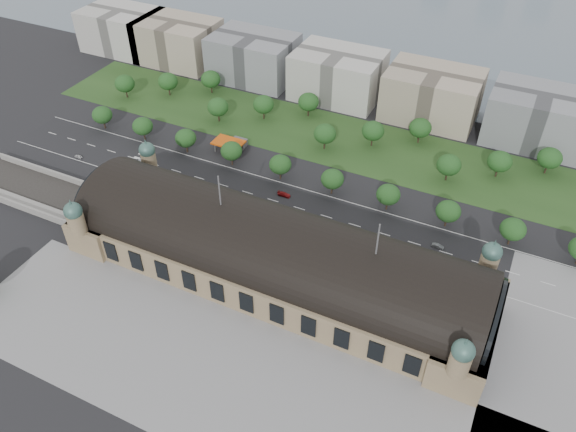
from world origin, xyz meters
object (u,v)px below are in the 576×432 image
at_px(parked_car_0, 133,185).
at_px(traffic_car_3, 284,194).
at_px(parked_car_3, 187,200).
at_px(bus_mid, 303,225).
at_px(traffic_car_5, 438,246).
at_px(petrol_station, 234,143).
at_px(traffic_car_1, 143,161).
at_px(traffic_car_4, 359,230).
at_px(parked_car_1, 140,180).
at_px(bus_west, 300,217).
at_px(parked_car_4, 197,205).
at_px(parked_car_5, 194,202).
at_px(parked_car_2, 182,194).
at_px(traffic_car_0, 78,156).
at_px(parked_car_6, 253,221).
at_px(bus_east, 366,245).

bearing_deg(parked_car_0, traffic_car_3, 84.07).
xyz_separation_m(parked_car_3, bus_mid, (50.13, 5.30, 1.12)).
xyz_separation_m(traffic_car_5, bus_mid, (-50.17, -12.09, 1.13)).
relative_size(petrol_station, traffic_car_1, 3.15).
xyz_separation_m(traffic_car_1, traffic_car_4, (104.05, -2.46, -0.03)).
bearing_deg(traffic_car_4, parked_car_1, -84.30).
relative_size(traffic_car_3, bus_west, 0.52).
height_order(parked_car_4, parked_car_5, parked_car_5).
height_order(parked_car_2, bus_mid, bus_mid).
distance_m(traffic_car_5, bus_mid, 51.61).
bearing_deg(traffic_car_0, bus_west, 95.44).
relative_size(petrol_station, parked_car_6, 2.86).
xyz_separation_m(parked_car_1, parked_car_2, (22.14, -0.29, 0.14)).
bearing_deg(parked_car_4, bus_west, 74.87).
distance_m(parked_car_5, bus_west, 44.73).
distance_m(parked_car_2, parked_car_3, 4.70).
xyz_separation_m(traffic_car_0, traffic_car_3, (97.01, 15.24, 0.15)).
bearing_deg(bus_mid, parked_car_1, 88.77).
bearing_deg(traffic_car_3, traffic_car_5, -93.57).
bearing_deg(parked_car_0, traffic_car_4, 72.75).
xyz_separation_m(parked_car_0, parked_car_5, (29.86, 1.36, -0.02)).
xyz_separation_m(traffic_car_0, parked_car_2, (58.46, -2.74, 0.12)).
bearing_deg(traffic_car_5, parked_car_3, 103.02).
distance_m(parked_car_4, bus_east, 71.27).
bearing_deg(traffic_car_0, parked_car_5, 88.89).
bearing_deg(bus_mid, bus_west, 33.79).
bearing_deg(traffic_car_4, parked_car_6, -72.33).
xyz_separation_m(traffic_car_5, parked_car_4, (-94.94, -18.15, -0.09)).
bearing_deg(parked_car_3, traffic_car_0, -125.90).
bearing_deg(parked_car_6, parked_car_4, -117.18).
height_order(parked_car_3, bus_mid, bus_mid).
bearing_deg(traffic_car_3, traffic_car_1, 93.60).
relative_size(traffic_car_0, bus_mid, 0.29).
bearing_deg(parked_car_4, bus_east, 65.76).
bearing_deg(traffic_car_5, parked_car_6, 107.18).
height_order(traffic_car_0, traffic_car_3, traffic_car_3).
xyz_separation_m(parked_car_5, bus_east, (73.10, 4.64, 1.23)).
bearing_deg(parked_car_3, traffic_car_3, 89.71).
xyz_separation_m(bus_west, bus_mid, (3.06, -4.08, 0.35)).
bearing_deg(parked_car_0, traffic_car_0, -125.67).
distance_m(traffic_car_0, parked_car_2, 58.52).
bearing_deg(traffic_car_1, traffic_car_5, -94.99).
distance_m(petrol_station, parked_car_6, 54.35).
bearing_deg(parked_car_4, traffic_car_0, -123.92).
height_order(traffic_car_4, bus_east, bus_east).
bearing_deg(parked_car_2, parked_car_6, 60.75).
distance_m(parked_car_2, bus_east, 80.35).
bearing_deg(bus_mid, traffic_car_3, 42.36).
bearing_deg(parked_car_2, traffic_car_1, -138.54).
bearing_deg(parked_car_1, petrol_station, 113.52).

